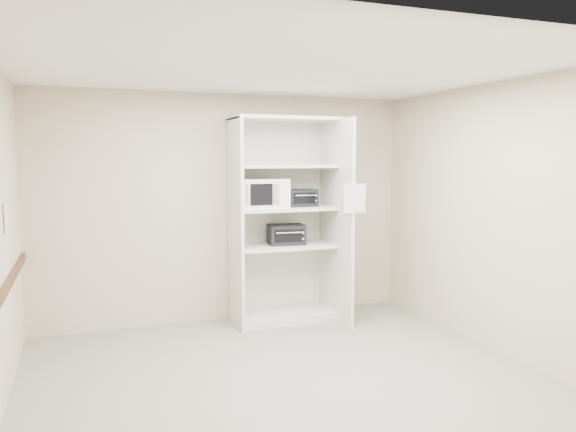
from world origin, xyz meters
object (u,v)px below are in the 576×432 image
object	(u,v)px
microwave	(261,193)
toaster_oven_upper	(300,198)
shelving_unit	(288,227)
toaster_oven_lower	(286,234)

from	to	relation	value
microwave	toaster_oven_upper	bearing A→B (deg)	-1.10
shelving_unit	toaster_oven_upper	xyz separation A→B (m)	(0.16, -0.01, 0.34)
microwave	toaster_oven_upper	world-z (taller)	microwave
microwave	toaster_oven_lower	distance (m)	0.59
microwave	toaster_oven_lower	size ratio (longest dim) A/B	1.32
shelving_unit	toaster_oven_upper	world-z (taller)	shelving_unit
toaster_oven_upper	toaster_oven_lower	distance (m)	0.47
microwave	toaster_oven_upper	size ratio (longest dim) A/B	1.57
microwave	toaster_oven_lower	bearing A→B (deg)	2.10
shelving_unit	toaster_oven_upper	size ratio (longest dim) A/B	6.79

